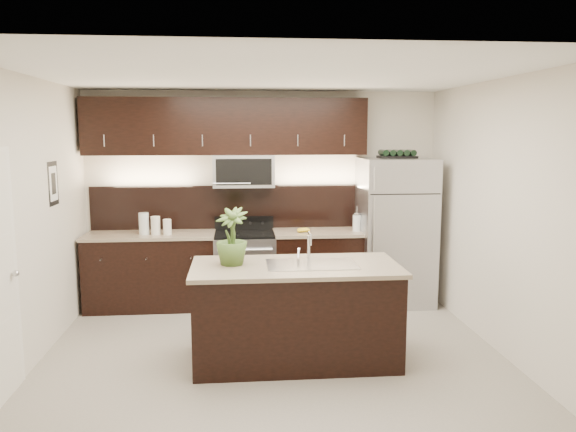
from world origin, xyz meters
name	(u,v)px	position (x,y,z in m)	size (l,w,h in m)	color
ground	(273,355)	(0.00, 0.00, 0.00)	(4.50, 4.50, 0.00)	gray
room_walls	(261,184)	(-0.11, -0.04, 1.70)	(4.52, 4.02, 2.71)	beige
counter_run	(229,269)	(-0.46, 1.69, 0.47)	(3.51, 0.65, 0.94)	black
upper_fixtures	(229,135)	(-0.43, 1.84, 2.14)	(3.49, 0.40, 1.66)	black
island	(296,313)	(0.21, -0.13, 0.47)	(1.96, 0.96, 0.94)	black
sink_faucet	(311,263)	(0.36, -0.12, 0.96)	(0.84, 0.50, 0.28)	silver
refrigerator	(395,231)	(1.66, 1.63, 0.93)	(0.90, 0.81, 1.86)	#B2B2B7
wine_rack	(397,154)	(1.66, 1.63, 1.91)	(0.46, 0.28, 0.11)	black
plant	(232,236)	(-0.39, -0.06, 1.21)	(0.30, 0.30, 0.54)	#3F5B24
canisters	(153,225)	(-1.37, 1.62, 1.06)	(0.40, 0.16, 0.27)	silver
french_press	(357,222)	(1.17, 1.64, 1.05)	(0.11, 0.11, 0.31)	silver
bananas	(299,230)	(0.43, 1.61, 0.97)	(0.17, 0.13, 0.05)	yellow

